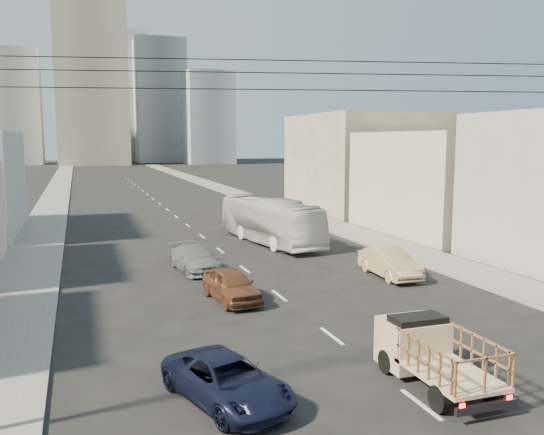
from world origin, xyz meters
TOP-DOWN VIEW (x-y plane):
  - sidewalk_left at (-11.75, 70.00)m, footprint 3.50×180.00m
  - sidewalk_right at (11.75, 70.00)m, footprint 3.50×180.00m
  - lane_dashes at (0.00, 53.00)m, footprint 0.15×104.00m
  - flatbed_pickup at (1.05, 3.05)m, footprint 1.95×4.41m
  - navy_pickup at (-5.13, 3.88)m, footprint 3.46×5.06m
  - city_bus at (4.08, 27.61)m, footprint 4.39×11.86m
  - sedan_brown at (-2.37, 13.91)m, footprint 2.19×4.52m
  - sedan_tan at (6.93, 15.70)m, footprint 1.76×4.71m
  - sedan_grey at (-2.82, 20.50)m, footprint 2.46×4.99m
  - overhead_wires at (0.00, 1.50)m, footprint 23.01×5.02m
  - bldg_right_mid at (19.50, 28.00)m, footprint 11.00×14.00m
  - bldg_right_far at (20.00, 44.00)m, footprint 12.00×16.00m
  - high_rise_tower at (-4.00, 170.00)m, footprint 20.00×20.00m
  - midrise_ne at (18.00, 185.00)m, footprint 16.00×16.00m
  - midrise_nw at (-26.00, 180.00)m, footprint 15.00×15.00m
  - midrise_back at (6.00, 200.00)m, footprint 18.00×18.00m
  - midrise_east at (30.00, 165.00)m, footprint 14.00×14.00m

SIDE VIEW (x-z plane):
  - lane_dashes at x=0.00m, z-range 0.00..0.01m
  - sidewalk_left at x=-11.75m, z-range 0.00..0.12m
  - sidewalk_right at x=11.75m, z-range 0.00..0.12m
  - navy_pickup at x=-5.13m, z-range 0.00..1.29m
  - sedan_grey at x=-2.82m, z-range 0.00..1.40m
  - sedan_brown at x=-2.37m, z-range 0.00..1.49m
  - sedan_tan at x=6.93m, z-range 0.00..1.54m
  - flatbed_pickup at x=1.05m, z-range 0.14..2.04m
  - city_bus at x=4.08m, z-range 0.00..3.23m
  - bldg_right_mid at x=19.50m, z-range 0.00..8.00m
  - bldg_right_far at x=20.00m, z-range 0.00..10.00m
  - overhead_wires at x=0.00m, z-range 8.60..9.33m
  - midrise_east at x=30.00m, z-range 0.00..28.00m
  - midrise_nw at x=-26.00m, z-range 0.00..34.00m
  - midrise_ne at x=18.00m, z-range 0.00..40.00m
  - midrise_back at x=6.00m, z-range 0.00..44.00m
  - high_rise_tower at x=-4.00m, z-range 0.00..60.00m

